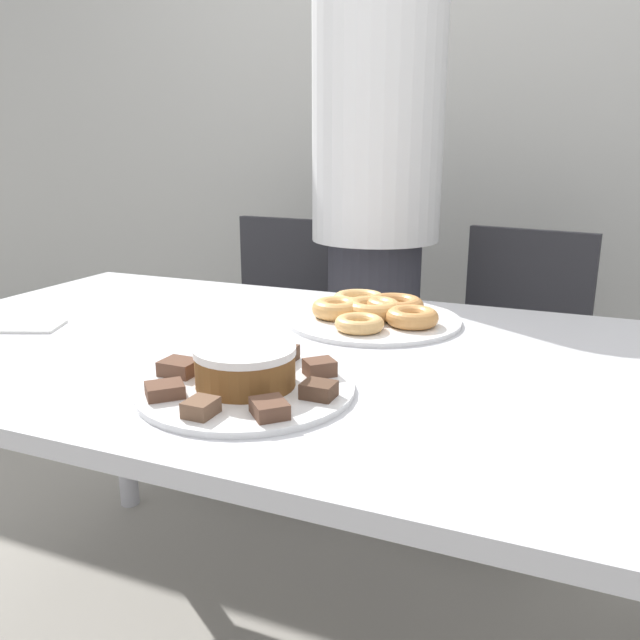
{
  "coord_description": "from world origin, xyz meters",
  "views": [
    {
      "loc": [
        0.5,
        -1.03,
        1.13
      ],
      "look_at": [
        0.07,
        0.0,
        0.82
      ],
      "focal_mm": 35.0,
      "sensor_mm": 36.0,
      "label": 1
    }
  ],
  "objects_px": {
    "office_chair_left": "(270,354)",
    "frosted_cake": "(245,366)",
    "person_standing": "(375,223)",
    "napkin": "(33,327)",
    "plate_donuts": "(373,320)",
    "plate_cake": "(246,388)",
    "office_chair_right": "(506,386)"
  },
  "relations": [
    {
      "from": "person_standing",
      "to": "frosted_cake",
      "type": "bearing_deg",
      "value": -83.44
    },
    {
      "from": "plate_donuts",
      "to": "napkin",
      "type": "bearing_deg",
      "value": -153.61
    },
    {
      "from": "office_chair_right",
      "to": "frosted_cake",
      "type": "distance_m",
      "value": 1.19
    },
    {
      "from": "plate_cake",
      "to": "plate_donuts",
      "type": "xyz_separation_m",
      "value": [
        0.06,
        0.47,
        0.0
      ]
    },
    {
      "from": "person_standing",
      "to": "office_chair_left",
      "type": "relative_size",
      "value": 1.95
    },
    {
      "from": "napkin",
      "to": "plate_cake",
      "type": "bearing_deg",
      "value": -13.56
    },
    {
      "from": "office_chair_right",
      "to": "person_standing",
      "type": "bearing_deg",
      "value": -160.64
    },
    {
      "from": "plate_cake",
      "to": "frosted_cake",
      "type": "xyz_separation_m",
      "value": [
        0.0,
        0.0,
        0.04
      ]
    },
    {
      "from": "person_standing",
      "to": "plate_donuts",
      "type": "relative_size",
      "value": 4.52
    },
    {
      "from": "person_standing",
      "to": "plate_cake",
      "type": "height_order",
      "value": "person_standing"
    },
    {
      "from": "napkin",
      "to": "frosted_cake",
      "type": "bearing_deg",
      "value": -13.56
    },
    {
      "from": "person_standing",
      "to": "plate_cake",
      "type": "distance_m",
      "value": 1.05
    },
    {
      "from": "plate_cake",
      "to": "frosted_cake",
      "type": "distance_m",
      "value": 0.04
    },
    {
      "from": "person_standing",
      "to": "plate_cake",
      "type": "bearing_deg",
      "value": -83.44
    },
    {
      "from": "office_chair_right",
      "to": "napkin",
      "type": "relative_size",
      "value": 6.39
    },
    {
      "from": "office_chair_right",
      "to": "office_chair_left",
      "type": "bearing_deg",
      "value": -168.26
    },
    {
      "from": "plate_donuts",
      "to": "napkin",
      "type": "xyz_separation_m",
      "value": [
        -0.65,
        -0.32,
        -0.0
      ]
    },
    {
      "from": "plate_cake",
      "to": "plate_donuts",
      "type": "relative_size",
      "value": 0.89
    },
    {
      "from": "frosted_cake",
      "to": "office_chair_right",
      "type": "bearing_deg",
      "value": 74.69
    },
    {
      "from": "napkin",
      "to": "office_chair_right",
      "type": "bearing_deg",
      "value": 46.6
    },
    {
      "from": "person_standing",
      "to": "office_chair_right",
      "type": "height_order",
      "value": "person_standing"
    },
    {
      "from": "office_chair_left",
      "to": "plate_cake",
      "type": "height_order",
      "value": "office_chair_left"
    },
    {
      "from": "office_chair_left",
      "to": "plate_cake",
      "type": "bearing_deg",
      "value": -60.62
    },
    {
      "from": "plate_donuts",
      "to": "frosted_cake",
      "type": "xyz_separation_m",
      "value": [
        -0.06,
        -0.47,
        0.04
      ]
    },
    {
      "from": "office_chair_left",
      "to": "frosted_cake",
      "type": "relative_size",
      "value": 5.61
    },
    {
      "from": "plate_cake",
      "to": "napkin",
      "type": "height_order",
      "value": "plate_cake"
    },
    {
      "from": "person_standing",
      "to": "napkin",
      "type": "height_order",
      "value": "person_standing"
    },
    {
      "from": "office_chair_right",
      "to": "plate_donuts",
      "type": "relative_size",
      "value": 2.32
    },
    {
      "from": "plate_cake",
      "to": "napkin",
      "type": "distance_m",
      "value": 0.61
    },
    {
      "from": "office_chair_left",
      "to": "frosted_cake",
      "type": "bearing_deg",
      "value": -60.62
    },
    {
      "from": "office_chair_right",
      "to": "frosted_cake",
      "type": "relative_size",
      "value": 5.61
    },
    {
      "from": "office_chair_right",
      "to": "frosted_cake",
      "type": "height_order",
      "value": "office_chair_right"
    }
  ]
}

